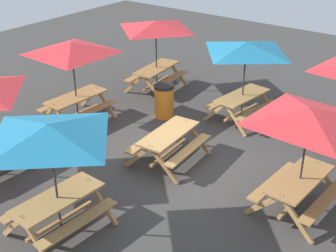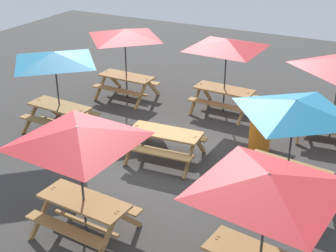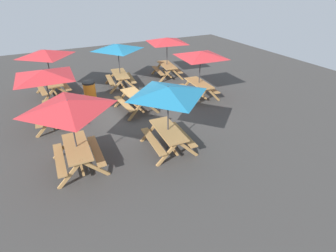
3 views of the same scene
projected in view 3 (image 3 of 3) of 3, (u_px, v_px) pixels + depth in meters
name	position (u px, v px, depth m)	size (l,w,h in m)	color
ground_plane	(137.00, 109.00, 11.97)	(26.91, 26.91, 0.00)	#3D3A38
picnic_table_0	(201.00, 58.00, 12.18)	(2.82, 2.82, 2.34)	#A87A44
picnic_table_1	(136.00, 99.00, 11.60)	(1.90, 1.65, 0.81)	#A87A44
picnic_table_2	(168.00, 96.00, 8.23)	(2.10, 2.10, 2.34)	#A87A44
picnic_table_3	(69.00, 110.00, 7.35)	(2.05, 2.05, 2.34)	#A87A44
picnic_table_4	(118.00, 50.00, 13.42)	(2.22, 2.22, 2.34)	#A87A44
picnic_table_5	(45.00, 78.00, 9.73)	(2.83, 2.83, 2.34)	#A87A44
picnic_table_6	(167.00, 43.00, 14.84)	(2.80, 2.80, 2.34)	#A87A44
picnic_table_7	(46.00, 56.00, 12.38)	(2.19, 2.19, 2.34)	#A87A44
trash_bin_orange	(90.00, 91.00, 12.50)	(0.59, 0.59, 0.98)	orange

